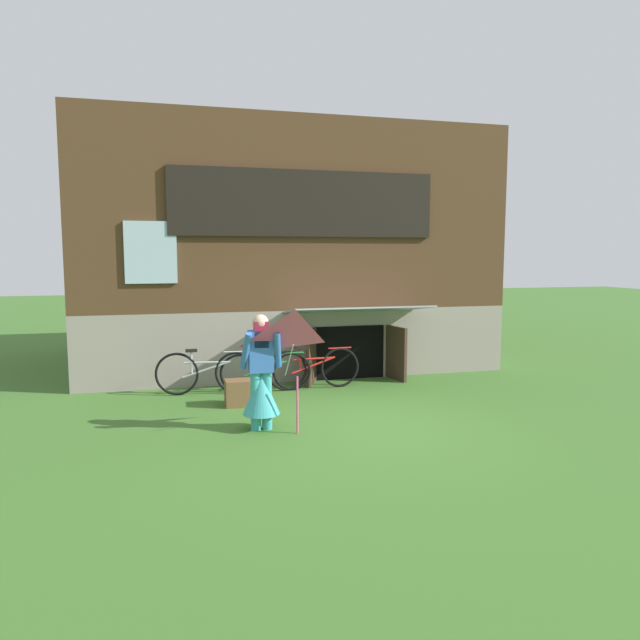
{
  "coord_description": "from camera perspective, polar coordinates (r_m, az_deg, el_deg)",
  "views": [
    {
      "loc": [
        -2.55,
        -7.86,
        2.45
      ],
      "look_at": [
        -0.17,
        1.23,
        1.39
      ],
      "focal_mm": 32.79,
      "sensor_mm": 36.0,
      "label": 1
    }
  ],
  "objects": [
    {
      "name": "person",
      "position": [
        8.21,
        -5.77,
        -6.01
      ],
      "size": [
        0.61,
        0.52,
        1.63
      ],
      "rotation": [
        0.0,
        0.0,
        0.15
      ],
      "color": "teal",
      "rests_on": "ground_plane"
    },
    {
      "name": "kite",
      "position": [
        7.65,
        -2.41,
        -2.04
      ],
      "size": [
        0.94,
        0.92,
        1.64
      ],
      "color": "#E54C7F",
      "rests_on": "ground_plane"
    },
    {
      "name": "wooden_crate",
      "position": [
        9.66,
        -7.96,
        -7.04
      ],
      "size": [
        0.42,
        0.36,
        0.42
      ],
      "primitive_type": "cube",
      "color": "brown",
      "rests_on": "ground_plane"
    },
    {
      "name": "bicycle_red",
      "position": [
        10.7,
        -0.63,
        -4.71
      ],
      "size": [
        1.74,
        0.1,
        0.79
      ],
      "rotation": [
        0.0,
        0.0,
        0.03
      ],
      "color": "black",
      "rests_on": "ground_plane"
    },
    {
      "name": "log_house",
      "position": [
        13.84,
        -4.1,
        6.75
      ],
      "size": [
        8.53,
        6.6,
        5.06
      ],
      "color": "gray",
      "rests_on": "ground_plane"
    },
    {
      "name": "ground_plane",
      "position": [
        8.62,
        3.2,
        -10.1
      ],
      "size": [
        60.0,
        60.0,
        0.0
      ],
      "primitive_type": "plane",
      "color": "#3D6B28"
    },
    {
      "name": "bicycle_green",
      "position": [
        10.55,
        -5.33,
        -5.02
      ],
      "size": [
        1.63,
        0.21,
        0.75
      ],
      "rotation": [
        0.0,
        0.0,
        -0.1
      ],
      "color": "black",
      "rests_on": "ground_plane"
    },
    {
      "name": "bicycle_silver",
      "position": [
        10.45,
        -11.01,
        -5.05
      ],
      "size": [
        1.77,
        0.31,
        0.81
      ],
      "rotation": [
        0.0,
        0.0,
        -0.15
      ],
      "color": "black",
      "rests_on": "ground_plane"
    }
  ]
}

